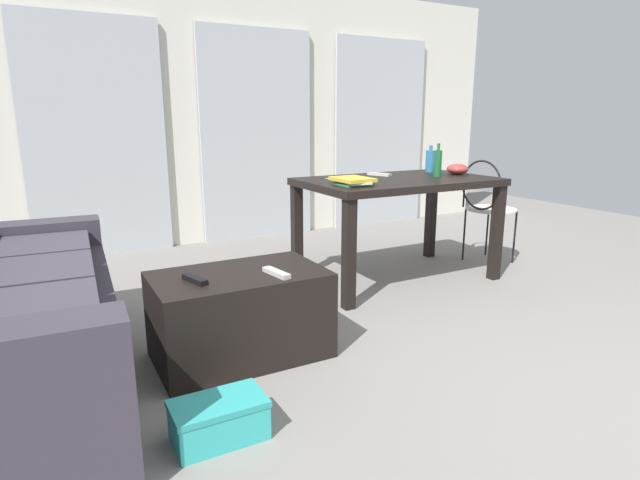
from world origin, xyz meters
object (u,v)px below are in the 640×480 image
at_px(couch, 4,326).
at_px(tv_remote_secondary, 276,273).
at_px(craft_table, 398,192).
at_px(tv_remote_primary, 195,279).
at_px(bottle_far, 438,163).
at_px(bottle_near, 430,161).
at_px(shoebox, 219,420).
at_px(wire_chair, 486,200).
at_px(scissors, 327,178).
at_px(tv_remote_on_table, 379,174).
at_px(book_stack, 353,181).
at_px(coffee_table, 240,315).
at_px(bowl, 458,169).

relative_size(couch, tv_remote_secondary, 10.17).
relative_size(craft_table, tv_remote_primary, 8.30).
bearing_deg(bottle_far, bottle_near, 59.22).
xyz_separation_m(couch, tv_remote_primary, (0.79, -0.18, 0.14)).
bearing_deg(couch, craft_table, 11.79).
bearing_deg(couch, tv_remote_secondary, -12.90).
distance_m(bottle_near, shoebox, 2.83).
distance_m(craft_table, bottle_near, 0.57).
distance_m(wire_chair, scissors, 1.40).
relative_size(tv_remote_on_table, shoebox, 0.54).
relative_size(couch, book_stack, 6.98).
relative_size(scissors, shoebox, 0.32).
xyz_separation_m(coffee_table, tv_remote_primary, (-0.23, -0.04, 0.23)).
xyz_separation_m(scissors, shoebox, (-1.32, -1.51, -0.68)).
bearing_deg(scissors, bottle_far, -19.45).
relative_size(couch, bottle_far, 7.87).
bearing_deg(bowl, coffee_table, -162.08).
bearing_deg(bowl, wire_chair, 0.85).
xyz_separation_m(craft_table, tv_remote_primary, (-1.69, -0.70, -0.20)).
distance_m(craft_table, bottle_far, 0.38).
relative_size(wire_chair, tv_remote_on_table, 4.54).
xyz_separation_m(couch, wire_chair, (3.37, 0.51, 0.21)).
height_order(book_stack, scissors, book_stack).
height_order(craft_table, wire_chair, wire_chair).
bearing_deg(tv_remote_primary, bottle_near, 6.63).
bearing_deg(bottle_near, shoebox, -146.30).
xyz_separation_m(craft_table, scissors, (-0.47, 0.23, 0.10)).
relative_size(bottle_near, tv_remote_primary, 1.26).
xyz_separation_m(craft_table, shoebox, (-1.78, -1.28, -0.58)).
relative_size(bowl, tv_remote_primary, 1.00).
distance_m(bottle_near, book_stack, 1.05).
bearing_deg(coffee_table, tv_remote_on_table, 31.12).
distance_m(tv_remote_on_table, shoebox, 2.41).
bearing_deg(tv_remote_primary, bottle_far, 1.53).
bearing_deg(coffee_table, scissors, 41.77).
relative_size(book_stack, tv_remote_primary, 1.65).
xyz_separation_m(bottle_near, tv_remote_primary, (-2.17, -0.93, -0.39)).
height_order(coffee_table, tv_remote_primary, tv_remote_primary).
distance_m(bottle_far, scissors, 0.84).
distance_m(wire_chair, bowl, 0.43).
xyz_separation_m(bowl, tv_remote_on_table, (-0.58, 0.22, -0.03)).
xyz_separation_m(bottle_far, tv_remote_on_table, (-0.34, 0.26, -0.09)).
bearing_deg(bottle_near, coffee_table, -155.48).
height_order(couch, craft_table, craft_table).
bearing_deg(shoebox, craft_table, 35.79).
xyz_separation_m(bowl, tv_remote_secondary, (-1.87, -0.77, -0.34)).
xyz_separation_m(coffee_table, bottle_near, (1.95, 0.89, 0.62)).
distance_m(tv_remote_on_table, scissors, 0.45).
xyz_separation_m(bottle_far, tv_remote_primary, (-2.01, -0.65, -0.40)).
bearing_deg(craft_table, scissors, 153.65).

